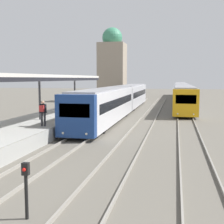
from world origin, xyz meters
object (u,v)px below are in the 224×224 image
person_on_platform (43,111)px  train_near (121,98)px  train_far (182,92)px  signal_post_near (26,184)px

person_on_platform → train_near: size_ratio=0.05×
train_far → person_on_platform: bearing=-104.7°
person_on_platform → signal_post_near: bearing=-68.3°
person_on_platform → train_near: 16.44m
train_far → signal_post_near: (-5.08, -47.07, -0.68)m
train_far → signal_post_near: bearing=-96.2°
train_near → signal_post_near: bearing=-85.7°
train_near → signal_post_near: train_near is taller
person_on_platform → train_near: train_near is taller
train_near → train_far: size_ratio=0.69×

